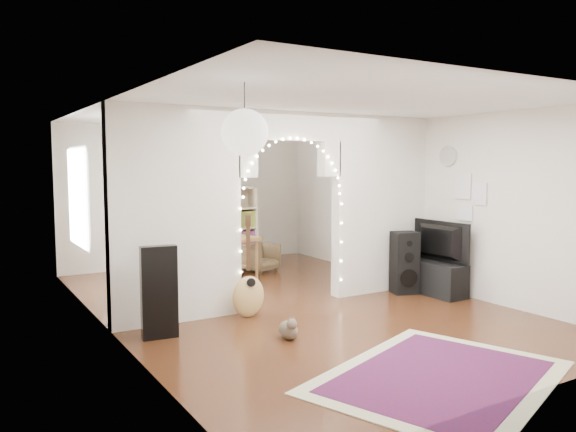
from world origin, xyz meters
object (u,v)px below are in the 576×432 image
floor_speaker (405,263)px  dining_chair_left (195,273)px  acoustic_guitar (248,280)px  dining_table (220,243)px  dining_chair_right (260,258)px  bookcase (218,229)px  media_console (435,278)px

floor_speaker → dining_chair_left: (-2.64, 1.93, -0.21)m
acoustic_guitar → dining_table: bearing=97.9°
dining_chair_left → dining_table: bearing=0.0°
dining_table → dining_chair_right: 1.26m
dining_table → dining_chair_left: dining_table is taller
bookcase → dining_table: bookcase is taller
dining_table → media_console: bearing=-55.8°
media_console → bookcase: size_ratio=0.65×
dining_table → dining_chair_left: size_ratio=2.32×
floor_speaker → dining_table: bearing=152.9°
floor_speaker → dining_chair_right: 2.88m
floor_speaker → bookcase: (-1.68, 3.17, 0.30)m
media_console → dining_chair_right: size_ratio=1.77×
media_console → acoustic_guitar: bearing=173.7°
dining_table → bookcase: bearing=56.0°
acoustic_guitar → dining_chair_right: bearing=81.3°
dining_chair_right → media_console: bearing=-82.8°
media_console → dining_chair_left: (-2.98, 2.23, 0.01)m
bookcase → acoustic_guitar: bearing=-116.4°
acoustic_guitar → media_console: size_ratio=1.13×
dining_table → floor_speaker: bearing=-56.3°
acoustic_guitar → floor_speaker: 2.67m
acoustic_guitar → floor_speaker: bearing=22.0°
acoustic_guitar → floor_speaker: size_ratio=1.19×
dining_table → dining_chair_left: 0.69m
floor_speaker → media_console: floor_speaker is taller
dining_chair_right → dining_chair_left: bearing=-173.2°
bookcase → dining_table: (-0.44, -1.05, -0.09)m
media_console → dining_chair_left: bearing=143.1°
dining_chair_left → media_console: bearing=-56.5°
acoustic_guitar → dining_chair_left: acoustic_guitar is taller
acoustic_guitar → dining_chair_right: 3.10m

